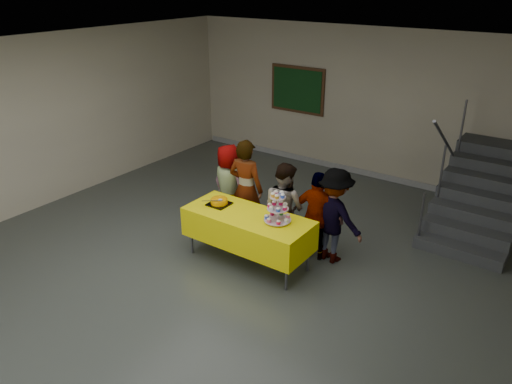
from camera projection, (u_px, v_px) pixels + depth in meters
room_shell at (195, 133)px, 6.05m from camera, size 10.00×10.04×3.02m
bake_table at (248, 228)px, 7.15m from camera, size 1.88×0.78×0.77m
cupcake_stand at (278, 210)px, 6.80m from camera, size 0.38×0.38×0.44m
bear_cake at (219, 201)px, 7.35m from camera, size 0.32×0.36×0.12m
schoolchild_a at (229, 186)px, 8.20m from camera, size 0.75×0.55×1.41m
schoolchild_b at (246, 189)px, 7.81m from camera, size 0.62×0.44×1.62m
schoolchild_c at (284, 208)px, 7.43m from camera, size 0.78×0.67×1.41m
schoolchild_d at (317, 216)px, 7.23m from camera, size 0.82×0.39×1.35m
schoolchild_e at (334, 216)px, 7.16m from camera, size 1.00×0.68×1.43m
staircase at (485, 196)px, 8.35m from camera, size 1.30×2.40×2.04m
noticeboard at (297, 90)px, 10.75m from camera, size 1.30×0.05×1.00m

